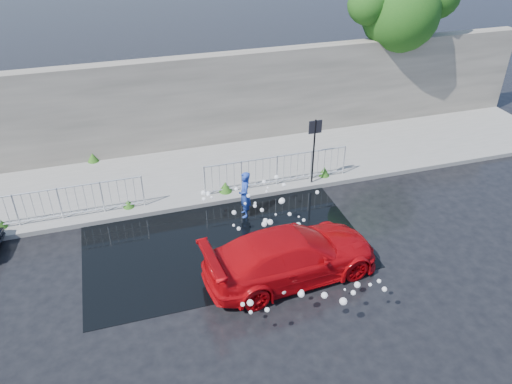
% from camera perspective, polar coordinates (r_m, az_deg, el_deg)
% --- Properties ---
extents(ground, '(90.00, 90.00, 0.00)m').
position_cam_1_polar(ground, '(14.03, -4.87, -8.28)').
color(ground, black).
rests_on(ground, ground).
extents(pavement, '(30.00, 4.00, 0.15)m').
position_cam_1_polar(pavement, '(18.05, -8.43, 1.86)').
color(pavement, slate).
rests_on(pavement, ground).
extents(curb, '(30.00, 0.25, 0.16)m').
position_cam_1_polar(curb, '(16.36, -7.23, -1.50)').
color(curb, slate).
rests_on(curb, ground).
extents(retaining_wall, '(30.00, 0.60, 3.50)m').
position_cam_1_polar(retaining_wall, '(19.22, -10.00, 9.74)').
color(retaining_wall, '#5D584E').
rests_on(retaining_wall, pavement).
extents(puddle, '(8.00, 5.00, 0.01)m').
position_cam_1_polar(puddle, '(14.87, -3.85, -5.52)').
color(puddle, black).
rests_on(puddle, ground).
extents(sign_post, '(0.45, 0.06, 2.50)m').
position_cam_1_polar(sign_post, '(16.67, 6.68, 5.75)').
color(sign_post, black).
rests_on(sign_post, ground).
extents(tree, '(4.76, 3.13, 6.17)m').
position_cam_1_polar(tree, '(21.81, 16.55, 19.39)').
color(tree, '#332114').
rests_on(tree, ground).
extents(railing_left, '(5.05, 0.05, 1.10)m').
position_cam_1_polar(railing_left, '(16.31, -21.54, -1.12)').
color(railing_left, silver).
rests_on(railing_left, pavement).
extents(railing_right, '(5.05, 0.05, 1.10)m').
position_cam_1_polar(railing_right, '(16.93, 2.40, 2.62)').
color(railing_right, silver).
rests_on(railing_right, pavement).
extents(weeds, '(12.17, 3.93, 0.37)m').
position_cam_1_polar(weeds, '(17.42, -8.77, 1.55)').
color(weeds, '#255216').
rests_on(weeds, pavement).
extents(water_spray, '(3.66, 5.64, 1.09)m').
position_cam_1_polar(water_spray, '(13.94, 2.78, -4.85)').
color(water_spray, white).
rests_on(water_spray, ground).
extents(red_car, '(4.88, 2.35, 1.37)m').
position_cam_1_polar(red_car, '(13.26, 4.12, -7.20)').
color(red_car, '#B4070C').
rests_on(red_car, ground).
extents(person, '(0.43, 0.60, 1.55)m').
position_cam_1_polar(person, '(15.47, -1.29, -0.31)').
color(person, '#213FA6').
rests_on(person, ground).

